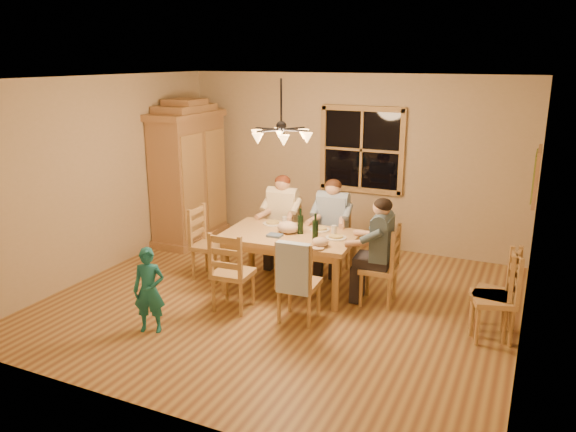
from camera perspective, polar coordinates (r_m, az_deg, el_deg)
The scene contains 33 objects.
floor at distance 7.08m, azimuth -0.63°, elevation -8.60°, with size 5.50×5.50×0.00m, color brown.
ceiling at distance 6.45m, azimuth -0.71°, elevation 13.81°, with size 5.50×5.00×0.02m, color white.
wall_back at distance 8.91m, azimuth 6.28°, elevation 5.54°, with size 5.50×0.02×2.70m, color #C2AD89.
wall_left at distance 8.17m, azimuth -18.41°, elevation 3.89°, with size 0.02×5.00×2.70m, color #C2AD89.
wall_right at distance 6.03m, azimuth 23.67°, elevation -0.70°, with size 0.02×5.00×2.70m, color #C2AD89.
window at distance 8.78m, azimuth 7.49°, elevation 6.68°, with size 1.30×0.06×1.30m.
painting at distance 7.14m, azimuth 23.92°, elevation 3.76°, with size 0.06×0.78×0.64m.
chandelier at distance 6.50m, azimuth -0.69°, elevation 8.32°, with size 0.77×0.68×0.71m.
armoire at distance 9.24m, azimuth -10.03°, elevation 3.92°, with size 0.66×1.40×2.30m.
dining_table at distance 7.18m, azimuth 0.18°, elevation -2.61°, with size 1.73×1.12×0.76m.
chair_far_left at distance 8.14m, azimuth -0.57°, elevation -2.98°, with size 0.46×0.45×0.99m.
chair_far_right at distance 7.91m, azimuth 4.46°, elevation -3.60°, with size 0.46×0.45×0.99m.
chair_near_left at distance 6.79m, azimuth -5.57°, elevation -6.99°, with size 0.46×0.45×0.99m.
chair_near_right at distance 6.48m, azimuth 1.13°, elevation -8.06°, with size 0.46×0.45×0.99m.
chair_end_left at distance 7.77m, azimuth -7.87°, elevation -4.07°, with size 0.45×0.46×0.99m.
chair_end_right at distance 7.00m, azimuth 9.16°, elevation -6.41°, with size 0.45×0.46×0.99m.
adult_woman at distance 7.98m, azimuth -0.58°, elevation 0.68°, with size 0.41×0.44×0.87m.
adult_plaid_man at distance 7.74m, azimuth 4.54°, elevation 0.15°, with size 0.41×0.44×0.87m.
adult_slate_man at distance 6.81m, azimuth 9.36°, elevation -2.22°, with size 0.44×0.41×0.87m.
towel at distance 6.16m, azimuth 0.54°, elevation -5.35°, with size 0.38×0.10×0.58m, color #ACC7E9.
wine_bottle_a at distance 7.11m, azimuth 1.27°, elevation -0.52°, with size 0.08×0.08×0.33m, color black.
wine_bottle_b at distance 6.89m, azimuth 2.80°, elevation -1.07°, with size 0.08×0.08×0.33m, color black.
plate_woman at distance 7.55m, azimuth -1.57°, elevation -0.78°, with size 0.26×0.26×0.02m, color white.
plate_plaid at distance 7.30m, azimuth 3.25°, elevation -1.40°, with size 0.26×0.26×0.02m, color white.
plate_slate at distance 6.99m, azimuth 4.89°, elevation -2.21°, with size 0.26×0.26×0.02m, color white.
wine_glass_a at distance 7.41m, azimuth -0.35°, elevation -0.60°, with size 0.06×0.06×0.14m, color silver.
wine_glass_b at distance 7.06m, azimuth 4.70°, elevation -1.51°, with size 0.06×0.06×0.14m, color silver.
cap at distance 6.68m, azimuth 3.31°, elevation -2.63°, with size 0.20×0.20×0.11m, color tan.
napkin at distance 7.03m, azimuth -1.35°, elevation -1.99°, with size 0.18×0.14×0.03m, color #4A6189.
cloth_bundle at distance 7.16m, azimuth -0.03°, elevation -1.15°, with size 0.28×0.22×0.15m, color #C3A58D.
child at distance 6.35m, azimuth -13.93°, elevation -7.34°, with size 0.35×0.23×0.96m, color #1A6B76.
chair_spare_front at distance 6.57m, azimuth 20.08°, elevation -8.75°, with size 0.47×0.49×0.99m.
chair_spare_back at distance 6.46m, azimuth 19.98°, elevation -9.16°, with size 0.53×0.54×0.99m.
Camera 1 is at (2.77, -5.82, 2.93)m, focal length 35.00 mm.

